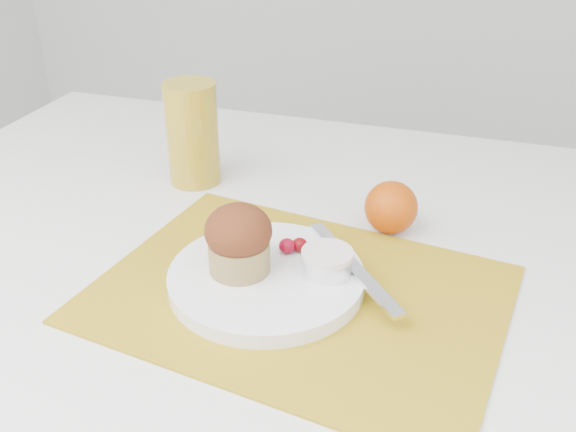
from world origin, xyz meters
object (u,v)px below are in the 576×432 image
(table, at_px, (288,432))
(juice_glass, at_px, (193,134))
(muffin, at_px, (239,239))
(orange, at_px, (391,207))
(plate, at_px, (266,278))

(table, height_order, juice_glass, juice_glass)
(juice_glass, distance_m, muffin, 0.28)
(juice_glass, height_order, muffin, juice_glass)
(orange, xyz_separation_m, muffin, (-0.14, -0.17, 0.03))
(table, xyz_separation_m, juice_glass, (-0.18, 0.10, 0.45))
(muffin, bearing_deg, plate, 9.17)
(plate, distance_m, muffin, 0.06)
(plate, relative_size, muffin, 2.59)
(table, bearing_deg, muffin, -96.42)
(juice_glass, xyz_separation_m, muffin, (0.16, -0.23, -0.01))
(table, xyz_separation_m, orange, (0.13, 0.04, 0.41))
(plate, bearing_deg, muffin, -170.83)
(table, distance_m, plate, 0.41)
(table, distance_m, orange, 0.43)
(orange, bearing_deg, table, -162.24)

